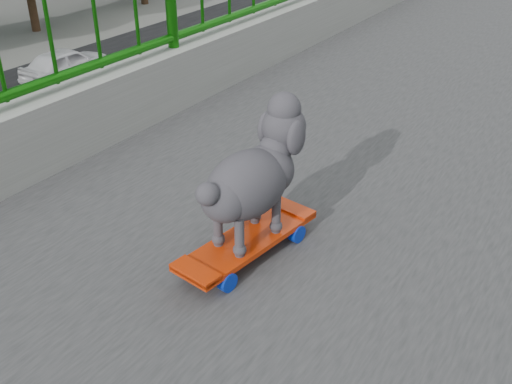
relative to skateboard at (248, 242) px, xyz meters
The scene contains 6 objects.
skateboard is the anchor object (origin of this frame).
poodle 0.24m from the skateboard, 82.21° to the left, with size 0.24×0.49×0.41m.
car_0 14.31m from the skateboard, 116.26° to the left, with size 1.89×4.69×1.60m, color red.
car_4 24.32m from the skateboard, 142.00° to the left, with size 1.59×3.96×1.35m, color silver.
car_5 11.01m from the skateboard, 129.38° to the left, with size 1.44×4.14×1.36m, color red.
car_7 18.78m from the skateboard, 133.15° to the left, with size 2.02×4.96×1.44m, color #929297.
Camera 1 is at (0.59, -0.32, 8.16)m, focal length 42.00 mm.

